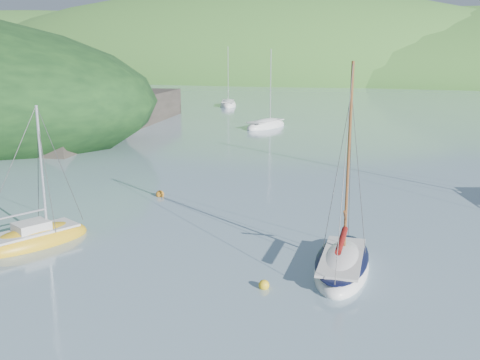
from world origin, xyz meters
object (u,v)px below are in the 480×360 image
(distant_sloop_a, at_px, (266,126))
(distant_sloop_c, at_px, (228,105))
(sailboat_yellow, at_px, (35,240))
(daysailer_white, at_px, (342,265))

(distant_sloop_a, distance_m, distant_sloop_c, 25.65)
(sailboat_yellow, relative_size, distant_sloop_c, 0.67)
(distant_sloop_c, bearing_deg, distant_sloop_a, -78.63)
(sailboat_yellow, distance_m, distant_sloop_a, 40.44)
(distant_sloop_a, relative_size, distant_sloop_c, 0.94)
(daysailer_white, height_order, sailboat_yellow, daysailer_white)
(sailboat_yellow, height_order, distant_sloop_c, distant_sloop_c)
(daysailer_white, relative_size, sailboat_yellow, 1.28)
(daysailer_white, height_order, distant_sloop_c, distant_sloop_c)
(sailboat_yellow, xyz_separation_m, distant_sloop_a, (-1.58, 40.41, -0.00))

